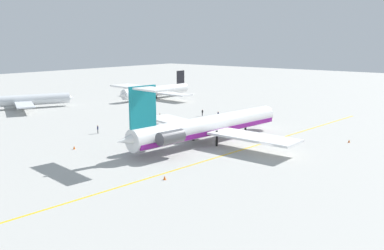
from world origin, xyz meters
TOP-DOWN VIEW (x-y plane):
  - ground at (0.00, 0.00)m, footprint 393.33×393.33m
  - main_jetliner at (1.30, 13.58)m, footprint 39.26×34.74m
  - airliner_mid_left at (2.06, 75.56)m, footprint 24.58×24.82m
  - airliner_mid_right at (38.14, 61.53)m, footprint 27.72×27.38m
  - ground_crew_near_nose at (22.22, 25.49)m, footprint 0.46×0.29m
  - ground_crew_near_tail at (-5.65, 35.12)m, footprint 0.27×0.42m
  - ground_crew_portside at (23.07, 30.84)m, footprint 0.26×0.39m
  - ground_crew_starboard at (11.80, 34.56)m, footprint 0.43×0.28m
  - safety_cone_nose at (-18.26, 5.48)m, footprint 0.40×0.40m
  - safety_cone_wingtip at (18.22, -6.56)m, footprint 0.40×0.40m
  - safety_cone_tail at (-16.12, 28.39)m, footprint 0.40×0.40m
  - taxiway_centreline at (2.40, 5.77)m, footprint 87.77×7.87m

SIDE VIEW (x-z plane):
  - ground at x=0.00m, z-range 0.00..0.00m
  - taxiway_centreline at x=2.40m, z-range 0.00..0.01m
  - safety_cone_nose at x=-18.26m, z-range 0.00..0.55m
  - safety_cone_wingtip at x=18.22m, z-range 0.00..0.55m
  - safety_cone_tail at x=-16.12m, z-range 0.00..0.55m
  - ground_crew_portside at x=23.07m, z-range 0.22..1.87m
  - ground_crew_near_tail at x=-5.65m, z-range 0.23..1.92m
  - ground_crew_starboard at x=11.80m, z-range 0.24..2.00m
  - ground_crew_near_nose at x=22.22m, z-range 0.25..2.08m
  - airliner_mid_left at x=2.06m, z-range -1.60..6.17m
  - airliner_mid_right at x=38.14m, z-range -1.70..6.59m
  - main_jetliner at x=1.30m, z-range -2.60..8.84m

